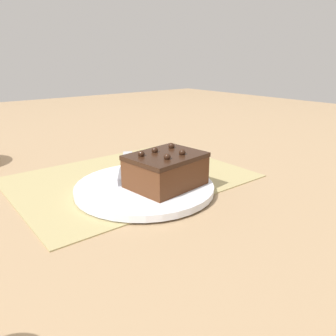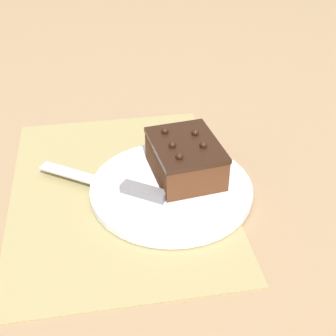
{
  "view_description": "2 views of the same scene",
  "coord_description": "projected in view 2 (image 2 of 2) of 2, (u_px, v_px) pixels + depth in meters",
  "views": [
    {
      "loc": [
        -0.34,
        -0.55,
        0.24
      ],
      "look_at": [
        0.0,
        -0.12,
        0.05
      ],
      "focal_mm": 35.0,
      "sensor_mm": 36.0,
      "label": 1
    },
    {
      "loc": [
        -0.59,
        0.02,
        0.46
      ],
      "look_at": [
        0.01,
        -0.08,
        0.03
      ],
      "focal_mm": 50.0,
      "sensor_mm": 36.0,
      "label": 2
    }
  ],
  "objects": [
    {
      "name": "serving_knife",
      "position": [
        122.0,
        186.0,
        0.73
      ],
      "size": [
        0.14,
        0.2,
        0.01
      ],
      "rotation": [
        0.0,
        0.0,
        5.69
      ],
      "color": "slate",
      "rests_on": "cake_plate"
    },
    {
      "name": "cake_plate",
      "position": [
        171.0,
        189.0,
        0.74
      ],
      "size": [
        0.26,
        0.26,
        0.01
      ],
      "color": "white",
      "rests_on": "placemat_woven"
    },
    {
      "name": "ground_plane",
      "position": [
        119.0,
        191.0,
        0.75
      ],
      "size": [
        3.0,
        3.0,
        0.0
      ],
      "primitive_type": "plane",
      "color": "#9E7F5B"
    },
    {
      "name": "placemat_woven",
      "position": [
        119.0,
        190.0,
        0.75
      ],
      "size": [
        0.46,
        0.34,
        0.0
      ],
      "primitive_type": "cube",
      "color": "tan",
      "rests_on": "ground_plane"
    },
    {
      "name": "chocolate_cake",
      "position": [
        185.0,
        158.0,
        0.74
      ],
      "size": [
        0.14,
        0.12,
        0.07
      ],
      "rotation": [
        0.0,
        0.0,
        0.12
      ],
      "color": "#512D19",
      "rests_on": "cake_plate"
    }
  ]
}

